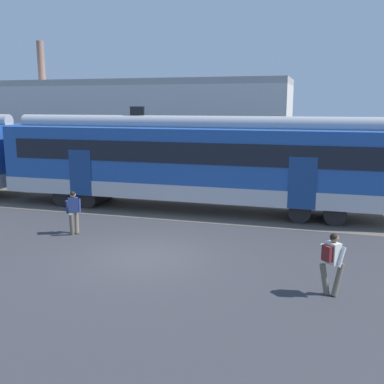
# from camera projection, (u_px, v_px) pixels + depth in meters

# --- Properties ---
(ground_plane) EXTENTS (160.00, 160.00, 0.00)m
(ground_plane) POSITION_uv_depth(u_px,v_px,m) (146.00, 257.00, 14.46)
(ground_plane) COLOR #38383D
(pedestrian_navy) EXTENTS (0.51, 0.71, 1.67)m
(pedestrian_navy) POSITION_uv_depth(u_px,v_px,m) (74.00, 210.00, 16.79)
(pedestrian_navy) COLOR #6B6051
(pedestrian_navy) RESTS_ON ground
(pedestrian_white) EXTENTS (0.68, 0.50, 1.67)m
(pedestrian_white) POSITION_uv_depth(u_px,v_px,m) (332.00, 259.00, 11.37)
(pedestrian_white) COLOR #6B6051
(pedestrian_white) RESTS_ON ground
(background_building) EXTENTS (21.85, 5.00, 9.20)m
(background_building) POSITION_uv_depth(u_px,v_px,m) (128.00, 128.00, 30.92)
(background_building) COLOR beige
(background_building) RESTS_ON ground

